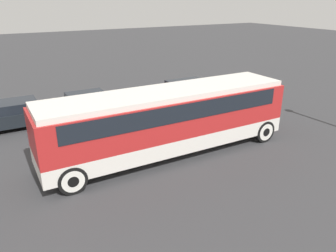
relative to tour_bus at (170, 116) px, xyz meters
name	(u,v)px	position (x,y,z in m)	size (l,w,h in m)	color
ground_plane	(168,153)	(-0.10, 0.00, -1.76)	(120.00, 120.00, 0.00)	#38383A
tour_bus	(170,116)	(0.00, 0.00, 0.00)	(10.98, 2.57, 2.90)	silver
parked_car_near	(188,90)	(5.00, 6.30, -1.05)	(4.75, 1.81, 1.41)	maroon
parked_car_mid	(89,104)	(-1.64, 6.59, -1.06)	(4.08, 1.90, 1.39)	navy
parked_car_far	(18,114)	(-5.44, 6.75, -1.03)	(4.34, 1.93, 1.44)	black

